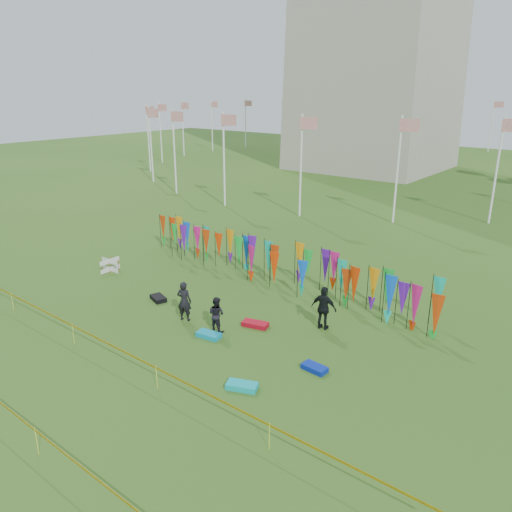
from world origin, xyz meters
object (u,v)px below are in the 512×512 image
Objects in this scene: kite_bag_blue at (315,368)px; kite_bag_black at (158,298)px; person_left at (184,301)px; person_mid at (216,314)px; kite_bag_red at (255,324)px; kite_bag_teal at (242,386)px; box_kite at (110,265)px; person_right at (324,308)px; kite_bag_turquoise at (209,335)px.

kite_bag_black is at bearing 176.22° from kite_bag_blue.
person_left reaches higher than person_mid.
kite_bag_red is (1.03, 1.34, -0.67)m from person_mid.
kite_bag_black is at bearing -36.70° from person_left.
person_mid reaches higher than kite_bag_blue.
kite_bag_black is 0.86× the size of kite_bag_teal.
box_kite is 0.71× the size of kite_bag_teal.
kite_bag_teal reaches higher than kite_bag_blue.
person_left reaches higher than kite_bag_teal.
person_right is 8.29m from kite_bag_black.
person_right is 1.73× the size of kite_bag_red.
kite_bag_red is (-2.42, -1.66, -0.86)m from person_right.
person_mid is at bearing -7.13° from kite_bag_black.
person_mid is 0.94m from kite_bag_turquoise.
kite_bag_black is 8.67m from kite_bag_teal.
person_right reaches higher than box_kite.
person_right reaches higher than kite_bag_teal.
box_kite reaches higher than kite_bag_teal.
box_kite is at bearing -1.49° from person_right.
person_left is 6.84m from kite_bag_blue.
person_mid is at bearing 101.98° from kite_bag_turquoise.
kite_bag_teal is at bearing -17.45° from box_kite.
kite_bag_red is at bearing 26.62° from person_right.
kite_bag_blue is (4.97, -0.07, -0.67)m from person_mid.
box_kite is 14.70m from kite_bag_blue.
person_right is at bearing 116.33° from kite_bag_blue.
person_mid is at bearing -9.06° from box_kite.
kite_bag_red is at bearing -174.73° from person_left.
person_right is at bearing 6.38° from box_kite.
person_mid is 5.02m from kite_bag_blue.
box_kite is at bearing -34.01° from person_left.
kite_bag_teal is (3.51, -1.99, 0.00)m from kite_bag_turquoise.
kite_bag_black reaches higher than kite_bag_teal.
box_kite is 0.39× the size of person_right.
kite_bag_blue is 0.83× the size of kite_bag_red.
kite_bag_blue is at bearing 6.81° from kite_bag_turquoise.
person_mid is 4.58m from person_right.
kite_bag_red is 1.05× the size of kite_bag_teal.
person_left is 1.19× the size of person_mid.
person_mid is 0.80× the size of person_right.
box_kite is 8.01m from person_left.
box_kite is 5.32m from kite_bag_black.
box_kite is 0.75× the size of kite_bag_turquoise.
person_right is 2.09× the size of kite_bag_black.
kite_bag_black is (-7.87, -2.45, -0.86)m from person_right.
kite_bag_black is (-9.39, 0.62, 0.01)m from kite_bag_blue.
kite_bag_turquoise is 2.18m from kite_bag_red.
kite_bag_black is at bearing 165.29° from kite_bag_turquoise.
person_left is 3.31m from kite_bag_red.
person_mid is 1.52× the size of kite_bag_turquoise.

